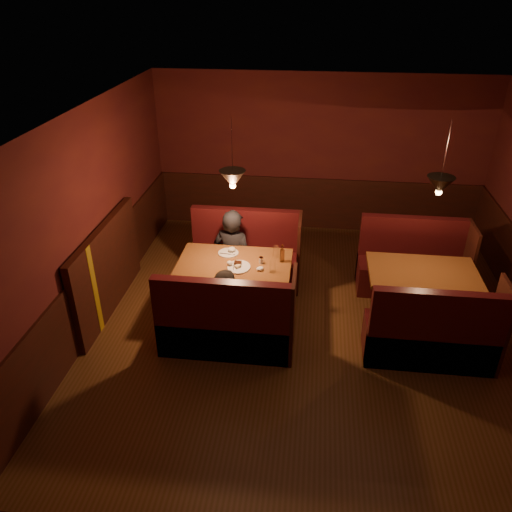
# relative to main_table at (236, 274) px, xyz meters

# --- Properties ---
(room) EXTENTS (6.02, 7.02, 2.92)m
(room) POSITION_rel_main_table_xyz_m (0.80, -0.45, 0.40)
(room) COLOR brown
(room) RESTS_ON ground
(main_table) EXTENTS (1.57, 0.95, 1.10)m
(main_table) POSITION_rel_main_table_xyz_m (0.00, 0.00, 0.00)
(main_table) COLOR brown
(main_table) RESTS_ON ground
(main_bench_far) EXTENTS (1.72, 0.62, 1.17)m
(main_bench_far) POSITION_rel_main_table_xyz_m (0.02, 0.89, -0.27)
(main_bench_far) COLOR #4C1112
(main_bench_far) RESTS_ON ground
(main_bench_near) EXTENTS (1.72, 0.62, 1.17)m
(main_bench_near) POSITION_rel_main_table_xyz_m (0.02, -0.89, -0.27)
(main_bench_near) COLOR #4C1112
(main_bench_near) RESTS_ON ground
(second_table) EXTENTS (1.46, 0.93, 0.82)m
(second_table) POSITION_rel_main_table_xyz_m (2.55, 0.09, -0.04)
(second_table) COLOR brown
(second_table) RESTS_ON ground
(second_bench_far) EXTENTS (1.61, 0.60, 1.15)m
(second_bench_far) POSITION_rel_main_table_xyz_m (2.58, 0.96, -0.28)
(second_bench_far) COLOR #4C1112
(second_bench_far) RESTS_ON ground
(second_bench_near) EXTENTS (1.61, 0.60, 1.15)m
(second_bench_near) POSITION_rel_main_table_xyz_m (2.58, -0.78, -0.28)
(second_bench_near) COLOR #4C1112
(second_bench_near) RESTS_ON ground
(diner_a) EXTENTS (0.70, 0.54, 1.71)m
(diner_a) POSITION_rel_main_table_xyz_m (-0.14, 0.58, 0.21)
(diner_a) COLOR black
(diner_a) RESTS_ON ground
(diner_b) EXTENTS (0.72, 0.58, 1.40)m
(diner_b) POSITION_rel_main_table_xyz_m (-0.00, -0.66, 0.05)
(diner_b) COLOR #2D2824
(diner_b) RESTS_ON ground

